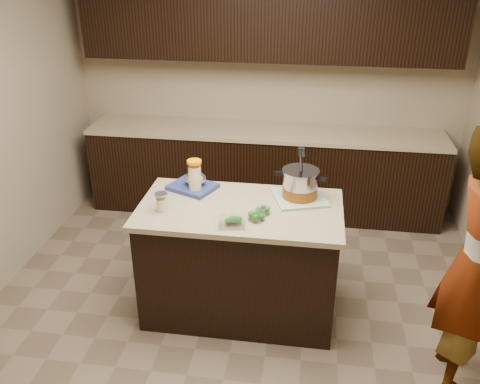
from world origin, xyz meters
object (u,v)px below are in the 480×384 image
object	(u,v)px
island	(240,260)
person	(477,265)
stock_pot	(300,185)
lemonade_pitcher	(195,178)

from	to	relation	value
island	person	xyz separation A→B (m)	(1.49, -0.48, 0.43)
stock_pot	lemonade_pitcher	xyz separation A→B (m)	(-0.78, -0.01, 0.01)
stock_pot	person	distance (m)	1.28
lemonade_pitcher	person	world-z (taller)	person
island	person	bearing A→B (deg)	-17.98
person	stock_pot	bearing A→B (deg)	60.63
island	person	size ratio (longest dim) A/B	0.83
stock_pot	island	bearing A→B (deg)	-145.13
island	stock_pot	size ratio (longest dim) A/B	3.81
stock_pot	lemonade_pitcher	size ratio (longest dim) A/B	1.48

